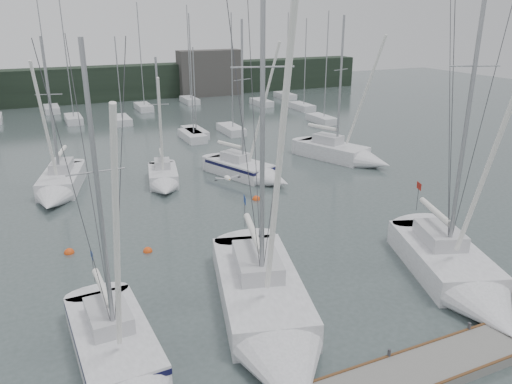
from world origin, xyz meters
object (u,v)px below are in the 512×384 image
buoy_a (148,251)px  buoy_c (69,253)px  sailboat_mid_e (348,155)px  sailboat_mid_b (58,188)px  sailboat_mid_d (252,172)px  sailboat_near_center (271,322)px  sailboat_mid_c (164,180)px  sailboat_near_right (462,279)px  buoy_b (256,199)px  sailboat_near_left (124,368)px

buoy_a → buoy_c: buoy_c is taller
sailboat_mid_e → buoy_a: 22.56m
sailboat_mid_b → sailboat_mid_d: (14.22, -2.33, -0.00)m
buoy_c → sailboat_near_center: bearing=-58.9°
sailboat_near_center → sailboat_mid_e: (17.34, 19.73, 0.01)m
sailboat_near_center → sailboat_mid_e: bearing=63.7°
sailboat_mid_b → sailboat_near_center: bearing=-58.3°
sailboat_mid_c → buoy_c: sailboat_mid_c is taller
sailboat_near_right → sailboat_mid_b: (-16.21, 21.85, -0.04)m
buoy_a → buoy_b: 10.12m
sailboat_mid_d → buoy_c: 16.34m
sailboat_near_right → sailboat_near_center: bearing=-164.4°
sailboat_mid_b → buoy_c: bearing=-76.7°
sailboat_mid_b → buoy_b: (12.58, -6.66, -0.58)m
sailboat_near_left → buoy_b: sailboat_near_left is taller
sailboat_near_center → sailboat_mid_b: size_ratio=1.51×
sailboat_near_center → buoy_a: sailboat_near_center is taller
sailboat_near_center → sailboat_near_right: size_ratio=1.03×
sailboat_mid_b → sailboat_mid_d: sailboat_mid_d is taller
sailboat_near_right → buoy_c: bearing=163.7°
sailboat_near_right → sailboat_mid_e: sailboat_near_right is taller
sailboat_near_center → sailboat_mid_b: (-6.55, 21.18, -0.02)m
sailboat_near_center → buoy_a: 10.02m
buoy_a → buoy_c: (-3.95, 1.61, 0.00)m
sailboat_mid_c → sailboat_mid_e: (16.51, -0.16, 0.11)m
sailboat_near_right → buoy_b: 15.63m
buoy_b → sailboat_near_left: bearing=-129.0°
sailboat_mid_e → buoy_c: sailboat_mid_e is taller
sailboat_near_center → sailboat_mid_c: bearing=102.6°
sailboat_mid_d → buoy_a: 13.99m
sailboat_mid_d → buoy_a: (-10.48, -9.25, -0.58)m
sailboat_mid_b → sailboat_near_left: bearing=-73.8°
sailboat_near_left → sailboat_mid_d: bearing=52.1°
sailboat_near_center → sailboat_near_right: sailboat_near_center is taller
sailboat_mid_d → buoy_a: size_ratio=25.04×
sailboat_near_left → sailboat_mid_c: bearing=69.0°
sailboat_mid_d → buoy_b: (-1.64, -4.34, -0.58)m
sailboat_mid_c → sailboat_mid_d: 6.92m
sailboat_mid_c → sailboat_near_left: bearing=-96.4°
sailboat_near_left → buoy_a: size_ratio=24.72×
sailboat_near_right → buoy_a: sailboat_near_right is taller
sailboat_mid_d → buoy_a: bearing=-160.0°
sailboat_near_left → sailboat_mid_e: 30.66m
sailboat_near_left → buoy_a: sailboat_near_left is taller
sailboat_near_left → buoy_a: 10.33m
sailboat_near_center → buoy_c: sailboat_near_center is taller
sailboat_near_left → sailboat_mid_d: size_ratio=0.99×
sailboat_near_left → sailboat_mid_c: size_ratio=1.25×
buoy_c → sailboat_mid_c: bearing=48.8°
sailboat_mid_e → buoy_b: 12.47m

